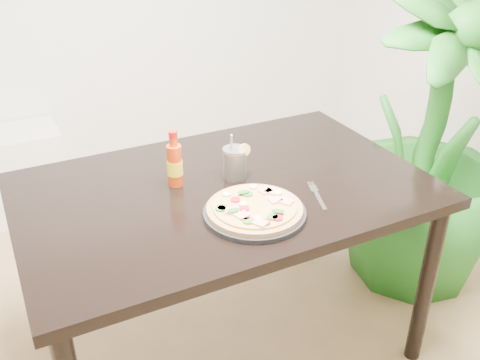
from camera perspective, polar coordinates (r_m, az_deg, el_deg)
name	(u,v)px	position (r m, az deg, el deg)	size (l,w,h in m)	color
dining_table	(225,206)	(1.90, -1.63, -2.80)	(1.40, 0.90, 0.75)	black
plate	(255,213)	(1.68, 1.57, -3.54)	(0.32, 0.32, 0.02)	black
pizza	(255,208)	(1.67, 1.57, -2.98)	(0.30, 0.30, 0.03)	tan
hot_sauce_bottle	(175,164)	(1.84, -6.97, 1.69)	(0.05, 0.05, 0.20)	#C8390B
cola_cup	(235,163)	(1.88, -0.55, 1.77)	(0.09, 0.09, 0.17)	black
fork	(317,195)	(1.81, 8.19, -1.54)	(0.08, 0.18, 0.00)	silver
houseplant	(430,143)	(2.47, 19.62, 3.79)	(0.77, 0.77, 1.37)	#1D671B
plant_pot	(410,251)	(2.75, 17.68, -7.19)	(0.28, 0.28, 0.22)	brown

